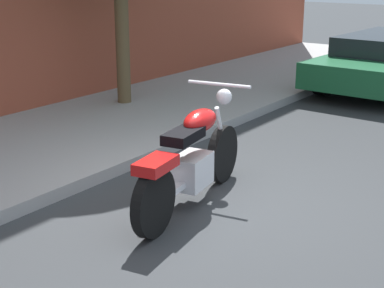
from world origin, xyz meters
name	(u,v)px	position (x,y,z in m)	size (l,w,h in m)	color
ground_plane	(214,209)	(0.00, 0.00, 0.00)	(60.00, 60.00, 0.00)	#303335
sidewalk	(26,151)	(0.00, 2.82, 0.07)	(22.06, 2.87, 0.14)	#979797
motorcycle	(191,160)	(-0.05, 0.23, 0.47)	(2.13, 0.72, 1.13)	black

